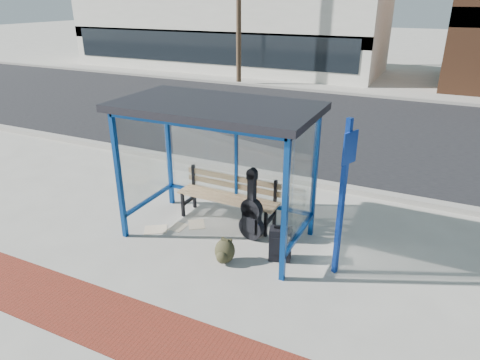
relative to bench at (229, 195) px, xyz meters
The scene contains 16 objects.
ground 0.82m from the bench, 82.08° to the right, with size 120.00×120.00×0.00m, color #B2ADA0.
brick_paver_strip 3.26m from the bench, 88.47° to the right, with size 60.00×1.00×0.01m, color maroon.
curb_near 2.33m from the bench, 87.84° to the left, with size 60.00×0.25×0.12m, color gray.
street_asphalt 7.40m from the bench, 89.33° to the left, with size 60.00×10.00×0.00m, color black.
curb_far 12.49m from the bench, 89.61° to the left, with size 60.00×0.25×0.12m, color gray.
far_sidewalk 14.39m from the bench, 89.66° to the left, with size 60.00×4.00×0.01m, color #B2ADA0.
bus_shelter 1.64m from the bench, 81.07° to the right, with size 3.30×1.80×2.42m.
storefront_white 19.58m from the bench, 117.17° to the left, with size 18.00×6.04×4.00m.
bench is the anchor object (origin of this frame).
guitar_bag 0.83m from the bench, 35.00° to the right, with size 0.48×0.20×1.27m.
suitcase 1.64m from the bench, 32.56° to the right, with size 0.41×0.32×0.62m.
backpack 1.49m from the bench, 66.44° to the right, with size 0.36×0.34×0.41m.
sign_post 2.57m from the bench, 20.09° to the right, with size 0.16×0.29×2.48m.
newspaper_a 0.84m from the bench, 135.95° to the right, with size 0.38×0.30×0.01m, color white.
newspaper_b 1.51m from the bench, 138.01° to the right, with size 0.41×0.32×0.01m, color white.
newspaper_c 1.14m from the bench, 136.49° to the right, with size 0.34×0.27×0.01m, color white.
Camera 1 is at (3.25, -5.92, 3.99)m, focal length 32.00 mm.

